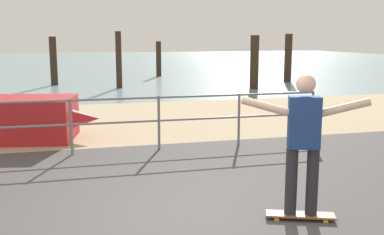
# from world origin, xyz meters

# --- Properties ---
(beach_strip) EXTENTS (24.00, 6.00, 0.04)m
(beach_strip) POSITION_xyz_m (0.00, 7.00, 0.00)
(beach_strip) COLOR tan
(beach_strip) RESTS_ON ground
(sea_surface) EXTENTS (72.00, 50.00, 0.04)m
(sea_surface) POSITION_xyz_m (0.00, 35.00, 0.00)
(sea_surface) COLOR #75939E
(sea_surface) RESTS_ON ground
(railing_fence) EXTENTS (11.33, 0.05, 1.05)m
(railing_fence) POSITION_xyz_m (-1.90, 3.60, 0.70)
(railing_fence) COLOR slate
(railing_fence) RESTS_ON ground
(skateboard) EXTENTS (0.82, 0.47, 0.08)m
(skateboard) POSITION_xyz_m (1.50, -0.20, 0.07)
(skateboard) COLOR brown
(skateboard) RESTS_ON ground
(skateboarder) EXTENTS (1.38, 0.60, 1.65)m
(skateboarder) POSITION_xyz_m (1.50, -0.20, 1.02)
(skateboarder) COLOR #26262B
(skateboarder) RESTS_ON skateboard
(groyne_post_1) EXTENTS (0.31, 0.31, 2.15)m
(groyne_post_1) POSITION_xyz_m (-1.80, 16.52, 1.08)
(groyne_post_1) COLOR #332319
(groyne_post_1) RESTS_ON ground
(groyne_post_2) EXTENTS (0.24, 0.24, 2.37)m
(groyne_post_2) POSITION_xyz_m (0.88, 14.59, 1.18)
(groyne_post_2) COLOR #332319
(groyne_post_2) RESTS_ON ground
(groyne_post_3) EXTENTS (0.28, 0.28, 1.90)m
(groyne_post_3) POSITION_xyz_m (3.56, 19.92, 0.95)
(groyne_post_3) COLOR #332319
(groyne_post_3) RESTS_ON ground
(groyne_post_4) EXTENTS (0.36, 0.36, 2.21)m
(groyne_post_4) POSITION_xyz_m (6.23, 12.87, 1.10)
(groyne_post_4) COLOR #332319
(groyne_post_4) RESTS_ON ground
(groyne_post_5) EXTENTS (0.35, 0.35, 2.28)m
(groyne_post_5) POSITION_xyz_m (8.91, 15.24, 1.14)
(groyne_post_5) COLOR #332319
(groyne_post_5) RESTS_ON ground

